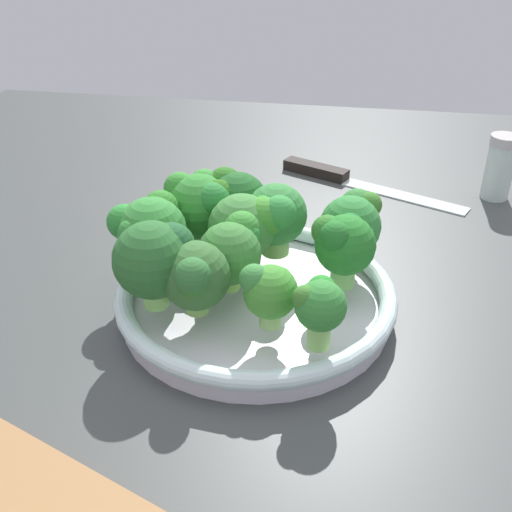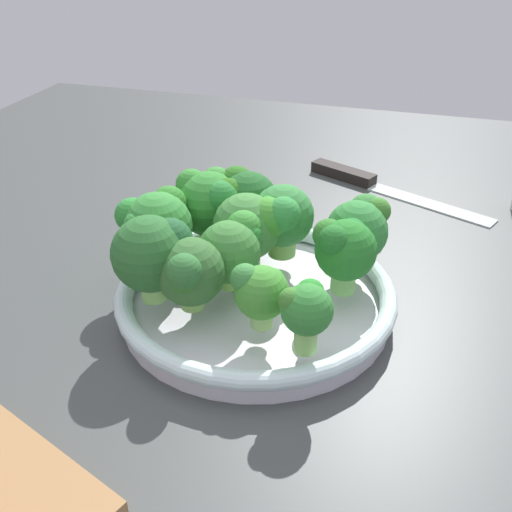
% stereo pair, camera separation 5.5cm
% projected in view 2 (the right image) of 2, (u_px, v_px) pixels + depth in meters
% --- Properties ---
extents(ground_plane, '(1.30, 1.30, 0.03)m').
position_uv_depth(ground_plane, '(272.00, 308.00, 0.60)').
color(ground_plane, '#414544').
extents(bowl, '(0.26, 0.26, 0.03)m').
position_uv_depth(bowl, '(256.00, 297.00, 0.57)').
color(bowl, silver).
rests_on(bowl, ground_plane).
extents(broccoli_floret_0, '(0.06, 0.07, 0.07)m').
position_uv_depth(broccoli_floret_0, '(244.00, 198.00, 0.62)').
color(broccoli_floret_0, '#97D469').
rests_on(broccoli_floret_0, bowl).
extents(broccoli_floret_1, '(0.07, 0.06, 0.07)m').
position_uv_depth(broccoli_floret_1, '(281.00, 217.00, 0.58)').
color(broccoli_floret_1, '#88C15D').
rests_on(broccoli_floret_1, bowl).
extents(broccoli_floret_2, '(0.06, 0.06, 0.07)m').
position_uv_depth(broccoli_floret_2, '(343.00, 248.00, 0.53)').
color(broccoli_floret_2, '#82C766').
rests_on(broccoli_floret_2, bowl).
extents(broccoli_floret_3, '(0.07, 0.07, 0.08)m').
position_uv_depth(broccoli_floret_3, '(155.00, 252.00, 0.52)').
color(broccoli_floret_3, '#95D76E').
rests_on(broccoli_floret_3, bowl).
extents(broccoli_floret_4, '(0.06, 0.06, 0.07)m').
position_uv_depth(broccoli_floret_4, '(230.00, 248.00, 0.54)').
color(broccoli_floret_4, '#91CE58').
rests_on(broccoli_floret_4, bowl).
extents(broccoli_floret_5, '(0.07, 0.06, 0.07)m').
position_uv_depth(broccoli_floret_5, '(190.00, 273.00, 0.51)').
color(broccoli_floret_5, '#87BC58').
rests_on(broccoli_floret_5, bowl).
extents(broccoli_floret_6, '(0.07, 0.08, 0.07)m').
position_uv_depth(broccoli_floret_6, '(156.00, 223.00, 0.58)').
color(broccoli_floret_6, '#95BD66').
rests_on(broccoli_floret_6, bowl).
extents(broccoli_floret_7, '(0.05, 0.05, 0.06)m').
position_uv_depth(broccoli_floret_7, '(260.00, 291.00, 0.49)').
color(broccoli_floret_7, '#90C168').
rests_on(broccoli_floret_7, bowl).
extents(broccoli_floret_8, '(0.07, 0.06, 0.07)m').
position_uv_depth(broccoli_floret_8, '(359.00, 228.00, 0.57)').
color(broccoli_floret_8, '#8EBF62').
rests_on(broccoli_floret_8, bowl).
extents(broccoli_floret_9, '(0.07, 0.07, 0.07)m').
position_uv_depth(broccoli_floret_9, '(210.00, 201.00, 0.62)').
color(broccoli_floret_9, '#93C75A').
rests_on(broccoli_floret_9, bowl).
extents(broccoli_floret_10, '(0.05, 0.04, 0.06)m').
position_uv_depth(broccoli_floret_10, '(306.00, 309.00, 0.46)').
color(broccoli_floret_10, '#8BC663').
rests_on(broccoli_floret_10, bowl).
extents(broccoli_floret_11, '(0.07, 0.07, 0.07)m').
position_uv_depth(broccoli_floret_11, '(251.00, 225.00, 0.57)').
color(broccoli_floret_11, '#9FDA71').
rests_on(broccoli_floret_11, bowl).
extents(knife, '(0.13, 0.25, 0.01)m').
position_uv_depth(knife, '(372.00, 183.00, 0.82)').
color(knife, silver).
rests_on(knife, ground_plane).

